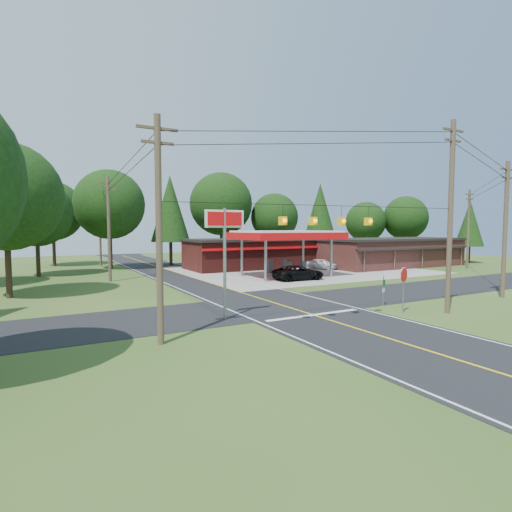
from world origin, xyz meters
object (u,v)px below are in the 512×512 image
big_stop_sign (225,238)px  octagonal_stop_sign (404,278)px  suv_car (299,273)px  sedan_car (322,264)px  gas_canopy (286,236)px

big_stop_sign → octagonal_stop_sign: bearing=-20.3°
suv_car → octagonal_stop_sign: size_ratio=1.84×
suv_car → big_stop_sign: big_stop_sign is taller
big_stop_sign → suv_car: bearing=41.7°
octagonal_stop_sign → sedan_car: bearing=62.4°
suv_car → big_stop_sign: 18.48m
octagonal_stop_sign → gas_canopy: bearing=78.2°
gas_canopy → octagonal_stop_sign: bearing=-101.8°
gas_canopy → suv_car: 4.67m
sedan_car → gas_canopy: bearing=-180.0°
sedan_car → octagonal_stop_sign: (-11.91, -22.75, 1.46)m
sedan_car → suv_car: bearing=-167.1°
gas_canopy → big_stop_sign: big_stop_sign is taller
octagonal_stop_sign → suv_car: bearing=77.8°
suv_car → sedan_car: bearing=-47.3°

